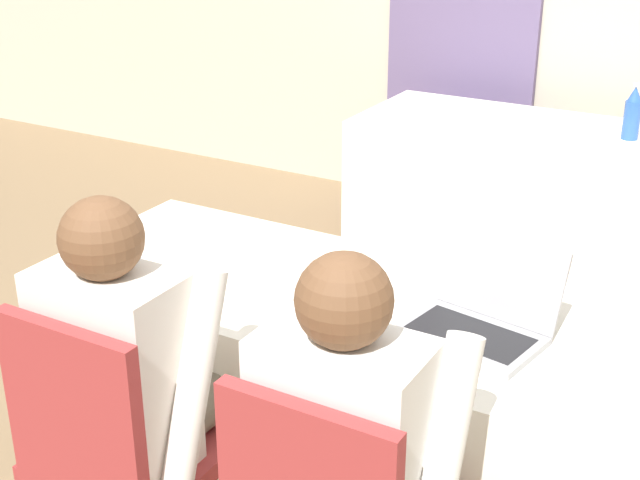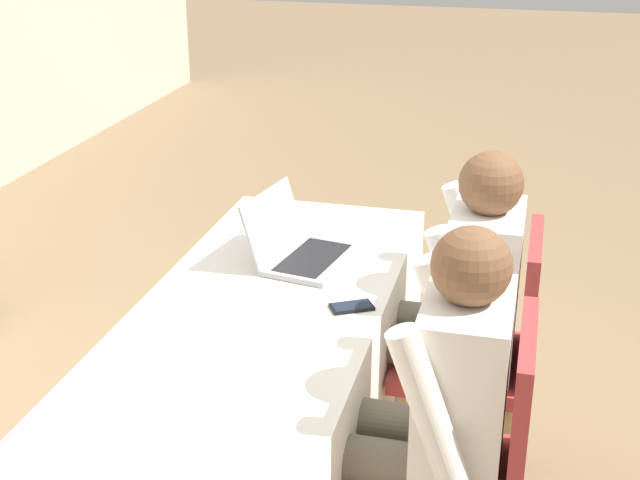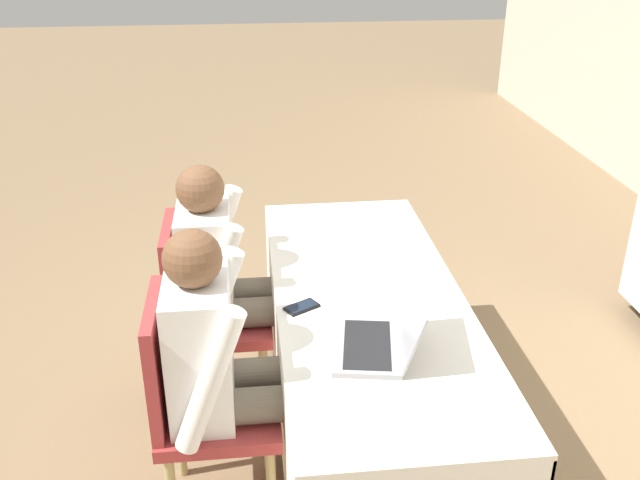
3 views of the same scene
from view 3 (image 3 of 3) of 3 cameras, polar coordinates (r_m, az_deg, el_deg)
ground_plane at (r=3.27m, az=3.54°, el=-15.39°), size 24.00×24.00×0.00m
conference_table_near at (r=2.94m, az=3.83°, el=-7.28°), size 1.93×0.75×0.72m
laptop at (r=2.50m, az=4.85°, el=-7.87°), size 0.40×0.36×0.23m
cell_phone at (r=2.75m, az=-1.48°, el=-5.38°), size 0.13×0.15×0.01m
paper_beside_laptop at (r=3.42m, az=5.22°, el=0.91°), size 0.26×0.33×0.00m
paper_centre_table at (r=2.90m, az=2.03°, el=-3.79°), size 0.30×0.35×0.00m
paper_left_edge at (r=2.21m, az=3.78°, el=-14.31°), size 0.26×0.33×0.00m
chair_near_left at (r=3.20m, az=-9.32°, el=-5.45°), size 0.44×0.44×0.92m
chair_near_right at (r=2.68m, az=-9.81°, el=-12.38°), size 0.44×0.44×0.92m
person_checkered_shirt at (r=3.12m, az=-7.61°, el=-2.85°), size 0.50×0.52×1.18m
person_white_shirt at (r=2.58m, az=-7.74°, el=-9.49°), size 0.50×0.52×1.18m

